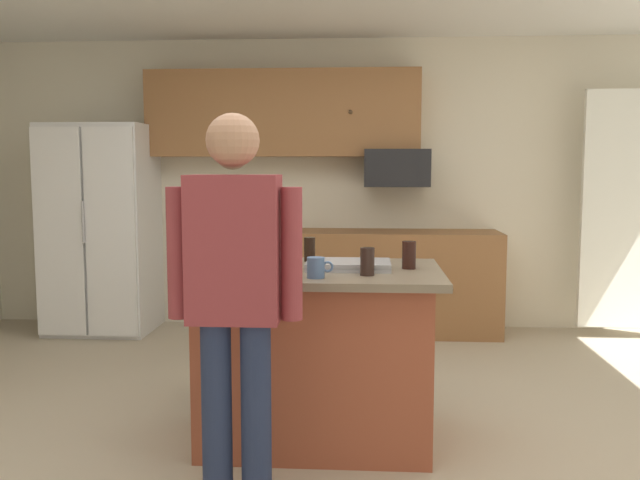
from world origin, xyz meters
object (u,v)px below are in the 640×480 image
microwave_over_range (397,168)px  serving_tray (348,265)px  person_elder_center (235,285)px  mug_blue_stoneware (316,268)px  tumbler_amber (409,255)px  refrigerator (101,229)px  glass_stout_tall (310,249)px  glass_short_whisky (224,259)px  glass_pilsner (367,262)px  kitchen_island (316,354)px  mug_ceramic_white (230,261)px  person_guest_left (234,248)px  glass_dark_ale (267,262)px

microwave_over_range → serving_tray: 2.52m
person_elder_center → microwave_over_range: bearing=6.5°
mug_blue_stoneware → tumbler_amber: bearing=35.4°
mug_blue_stoneware → refrigerator: bearing=128.6°
microwave_over_range → glass_stout_tall: microwave_over_range is taller
glass_short_whisky → glass_pilsner: bearing=5.6°
microwave_over_range → person_elder_center: 3.36m
glass_pilsner → glass_stout_tall: bearing=124.1°
glass_short_whisky → serving_tray: glass_short_whisky is taller
kitchen_island → glass_pilsner: (0.27, -0.19, 0.53)m
glass_pilsner → tumbler_amber: size_ratio=0.95×
tumbler_amber → mug_ceramic_white: bearing=-173.2°
serving_tray → mug_blue_stoneware: bearing=-116.0°
refrigerator → glass_stout_tall: 2.88m
glass_pilsner → glass_short_whisky: bearing=-174.4°
person_guest_left → glass_stout_tall: person_guest_left is taller
mug_ceramic_white → tumbler_amber: tumbler_amber is taller
refrigerator → person_elder_center: size_ratio=1.08×
mug_ceramic_white → glass_pilsner: bearing=-9.9°
person_elder_center → glass_stout_tall: (0.23, 1.05, 0.02)m
person_elder_center → glass_short_whisky: 0.53m
glass_pilsner → mug_blue_stoneware: 0.27m
refrigerator → kitchen_island: 3.16m
kitchen_island → glass_dark_ale: 0.60m
serving_tray → mug_ceramic_white: bearing=-172.2°
person_guest_left → glass_pilsner: size_ratio=12.06×
mug_ceramic_white → mug_blue_stoneware: bearing=-25.3°
kitchen_island → glass_dark_ale: glass_dark_ale is taller
glass_pilsner → glass_dark_ale: bearing=-178.8°
microwave_over_range → glass_pilsner: 2.70m
mug_ceramic_white → serving_tray: size_ratio=0.30×
person_guest_left → glass_pilsner: 1.19m
glass_dark_ale → glass_stout_tall: 0.52m
refrigerator → glass_short_whisky: refrigerator is taller
microwave_over_range → kitchen_island: 2.70m
refrigerator → mug_ceramic_white: 2.91m
glass_short_whisky → mug_blue_stoneware: bearing=-3.5°
tumbler_amber → serving_tray: 0.32m
glass_short_whisky → microwave_over_range: bearing=70.6°
kitchen_island → glass_dark_ale: (-0.23, -0.20, 0.52)m
refrigerator → tumbler_amber: (2.57, -2.30, 0.09)m
tumbler_amber → glass_stout_tall: bearing=155.5°
person_guest_left → glass_dark_ale: (0.33, -0.86, 0.03)m
person_guest_left → serving_tray: (0.74, -0.64, -0.01)m
mug_blue_stoneware → glass_dark_ale: bearing=161.5°
glass_pilsner → kitchen_island: bearing=144.2°
mug_blue_stoneware → kitchen_island: bearing=94.3°
microwave_over_range → mug_ceramic_white: size_ratio=4.25×
kitchen_island → glass_pilsner: size_ratio=9.54×
kitchen_island → mug_ceramic_white: 0.68m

